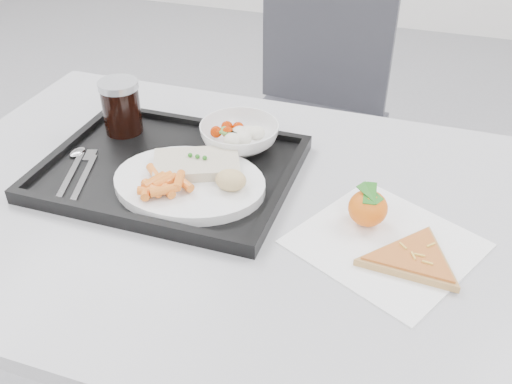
{
  "coord_description": "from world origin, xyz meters",
  "views": [
    {
      "loc": [
        0.28,
        -0.44,
        1.34
      ],
      "look_at": [
        0.02,
        0.32,
        0.77
      ],
      "focal_mm": 40.0,
      "sensor_mm": 36.0,
      "label": 1
    }
  ],
  "objects_px": {
    "table": "(242,234)",
    "cola_glass": "(121,106)",
    "dinner_plate": "(189,183)",
    "tangerine": "(368,208)",
    "tray": "(170,170)",
    "salad_bowl": "(240,136)",
    "pizza_slice": "(414,259)",
    "chair": "(315,99)"
  },
  "relations": [
    {
      "from": "table",
      "to": "cola_glass",
      "type": "distance_m",
      "value": 0.36
    },
    {
      "from": "dinner_plate",
      "to": "cola_glass",
      "type": "bearing_deg",
      "value": 145.5
    },
    {
      "from": "table",
      "to": "tangerine",
      "type": "bearing_deg",
      "value": 3.13
    },
    {
      "from": "tray",
      "to": "cola_glass",
      "type": "bearing_deg",
      "value": 147.15
    },
    {
      "from": "cola_glass",
      "to": "salad_bowl",
      "type": "bearing_deg",
      "value": 3.97
    },
    {
      "from": "table",
      "to": "salad_bowl",
      "type": "bearing_deg",
      "value": 110.62
    },
    {
      "from": "dinner_plate",
      "to": "pizza_slice",
      "type": "xyz_separation_m",
      "value": [
        0.39,
        -0.06,
        -0.01
      ]
    },
    {
      "from": "tray",
      "to": "tangerine",
      "type": "relative_size",
      "value": 5.65
    },
    {
      "from": "salad_bowl",
      "to": "tangerine",
      "type": "height_order",
      "value": "tangerine"
    },
    {
      "from": "tangerine",
      "to": "pizza_slice",
      "type": "distance_m",
      "value": 0.11
    },
    {
      "from": "salad_bowl",
      "to": "table",
      "type": "bearing_deg",
      "value": -69.38
    },
    {
      "from": "dinner_plate",
      "to": "tray",
      "type": "bearing_deg",
      "value": 141.83
    },
    {
      "from": "salad_bowl",
      "to": "pizza_slice",
      "type": "relative_size",
      "value": 0.64
    },
    {
      "from": "chair",
      "to": "cola_glass",
      "type": "bearing_deg",
      "value": -107.92
    },
    {
      "from": "table",
      "to": "pizza_slice",
      "type": "height_order",
      "value": "pizza_slice"
    },
    {
      "from": "pizza_slice",
      "to": "tangerine",
      "type": "bearing_deg",
      "value": 139.92
    },
    {
      "from": "tangerine",
      "to": "pizza_slice",
      "type": "xyz_separation_m",
      "value": [
        0.08,
        -0.07,
        -0.02
      ]
    },
    {
      "from": "tray",
      "to": "table",
      "type": "bearing_deg",
      "value": -17.09
    },
    {
      "from": "salad_bowl",
      "to": "pizza_slice",
      "type": "distance_m",
      "value": 0.42
    },
    {
      "from": "table",
      "to": "chair",
      "type": "distance_m",
      "value": 0.88
    },
    {
      "from": "tangerine",
      "to": "pizza_slice",
      "type": "bearing_deg",
      "value": -40.08
    },
    {
      "from": "chair",
      "to": "salad_bowl",
      "type": "relative_size",
      "value": 6.11
    },
    {
      "from": "table",
      "to": "cola_glass",
      "type": "height_order",
      "value": "cola_glass"
    },
    {
      "from": "dinner_plate",
      "to": "pizza_slice",
      "type": "height_order",
      "value": "dinner_plate"
    },
    {
      "from": "cola_glass",
      "to": "dinner_plate",
      "type": "bearing_deg",
      "value": -34.5
    },
    {
      "from": "chair",
      "to": "pizza_slice",
      "type": "xyz_separation_m",
      "value": [
        0.37,
        -0.93,
        0.22
      ]
    },
    {
      "from": "dinner_plate",
      "to": "tangerine",
      "type": "bearing_deg",
      "value": 2.21
    },
    {
      "from": "table",
      "to": "tray",
      "type": "height_order",
      "value": "tray"
    },
    {
      "from": "tray",
      "to": "tangerine",
      "type": "bearing_deg",
      "value": -5.64
    },
    {
      "from": "chair",
      "to": "dinner_plate",
      "type": "distance_m",
      "value": 0.9
    },
    {
      "from": "pizza_slice",
      "to": "table",
      "type": "bearing_deg",
      "value": 168.84
    },
    {
      "from": "cola_glass",
      "to": "tangerine",
      "type": "height_order",
      "value": "cola_glass"
    },
    {
      "from": "chair",
      "to": "cola_glass",
      "type": "height_order",
      "value": "chair"
    },
    {
      "from": "chair",
      "to": "pizza_slice",
      "type": "relative_size",
      "value": 3.88
    },
    {
      "from": "dinner_plate",
      "to": "chair",
      "type": "bearing_deg",
      "value": 88.28
    },
    {
      "from": "cola_glass",
      "to": "tangerine",
      "type": "relative_size",
      "value": 1.36
    },
    {
      "from": "dinner_plate",
      "to": "tangerine",
      "type": "xyz_separation_m",
      "value": [
        0.31,
        0.01,
        0.01
      ]
    },
    {
      "from": "tray",
      "to": "salad_bowl",
      "type": "height_order",
      "value": "salad_bowl"
    },
    {
      "from": "tray",
      "to": "tangerine",
      "type": "xyz_separation_m",
      "value": [
        0.37,
        -0.04,
        0.03
      ]
    },
    {
      "from": "chair",
      "to": "dinner_plate",
      "type": "bearing_deg",
      "value": -91.72
    },
    {
      "from": "cola_glass",
      "to": "tangerine",
      "type": "distance_m",
      "value": 0.53
    },
    {
      "from": "salad_bowl",
      "to": "pizza_slice",
      "type": "xyz_separation_m",
      "value": [
        0.36,
        -0.22,
        -0.03
      ]
    }
  ]
}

